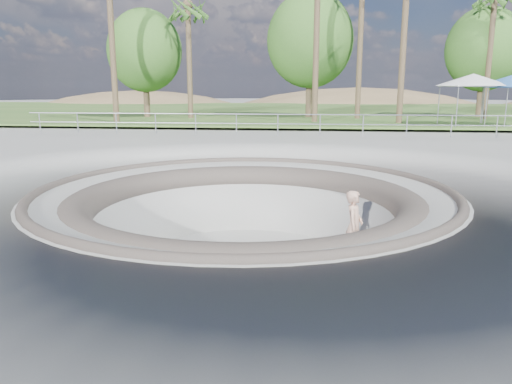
{
  "coord_description": "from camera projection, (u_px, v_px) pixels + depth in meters",
  "views": [
    {
      "loc": [
        1.6,
        -11.88,
        2.54
      ],
      "look_at": [
        0.25,
        0.31,
        -0.1
      ],
      "focal_mm": 35.0,
      "sensor_mm": 36.0,
      "label": 1
    }
  ],
  "objects": [
    {
      "name": "palm_b",
      "position": [
        188.0,
        12.0,
        33.15
      ],
      "size": [
        2.6,
        2.6,
        8.38
      ],
      "color": "brown",
      "rests_on": "ground"
    },
    {
      "name": "bushy_tree_left",
      "position": [
        144.0,
        51.0,
        34.92
      ],
      "size": [
        5.25,
        4.77,
        7.57
      ],
      "color": "brown",
      "rests_on": "ground"
    },
    {
      "name": "canopy_white",
      "position": [
        473.0,
        80.0,
        28.01
      ],
      "size": [
        5.65,
        5.65,
        2.88
      ],
      "color": "#95979D",
      "rests_on": "ground"
    },
    {
      "name": "bushy_tree_mid",
      "position": [
        310.0,
        40.0,
        34.76
      ],
      "size": [
        6.04,
        5.49,
        8.71
      ],
      "color": "brown",
      "rests_on": "ground"
    },
    {
      "name": "skateboard",
      "position": [
        352.0,
        262.0,
        12.56
      ],
      "size": [
        0.86,
        0.45,
        0.09
      ],
      "color": "#9C613E",
      "rests_on": "ground"
    },
    {
      "name": "safety_railing",
      "position": [
        278.0,
        124.0,
        23.76
      ],
      "size": [
        25.0,
        0.06,
        1.03
      ],
      "color": "#95979D",
      "rests_on": "ground"
    },
    {
      "name": "ground",
      "position": [
        245.0,
        190.0,
        12.25
      ],
      "size": [
        180.0,
        180.0,
        0.0
      ],
      "primitive_type": "plane",
      "color": "gray",
      "rests_on": "ground"
    },
    {
      "name": "distant_hills",
      "position": [
        327.0,
        155.0,
        68.87
      ],
      "size": [
        103.2,
        45.0,
        28.6
      ],
      "color": "brown",
      "rests_on": "ground"
    },
    {
      "name": "canopy_blue",
      "position": [
        512.0,
        81.0,
        27.8
      ],
      "size": [
        5.41,
        5.41,
        2.8
      ],
      "color": "#95979D",
      "rests_on": "ground"
    },
    {
      "name": "bushy_tree_right",
      "position": [
        484.0,
        49.0,
        35.11
      ],
      "size": [
        5.37,
        4.88,
        7.75
      ],
      "color": "brown",
      "rests_on": "ground"
    },
    {
      "name": "skater",
      "position": [
        354.0,
        227.0,
        12.36
      ],
      "size": [
        0.59,
        0.75,
        1.82
      ],
      "primitive_type": "imported",
      "rotation": [
        0.0,
        0.0,
        1.32
      ],
      "color": "tan",
      "rests_on": "skateboard"
    },
    {
      "name": "skate_bowl",
      "position": [
        245.0,
        261.0,
        12.63
      ],
      "size": [
        14.0,
        14.0,
        4.1
      ],
      "color": "gray",
      "rests_on": "ground"
    },
    {
      "name": "grass_strip",
      "position": [
        294.0,
        111.0,
        45.24
      ],
      "size": [
        180.0,
        36.0,
        0.12
      ],
      "color": "#345A24",
      "rests_on": "ground"
    }
  ]
}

